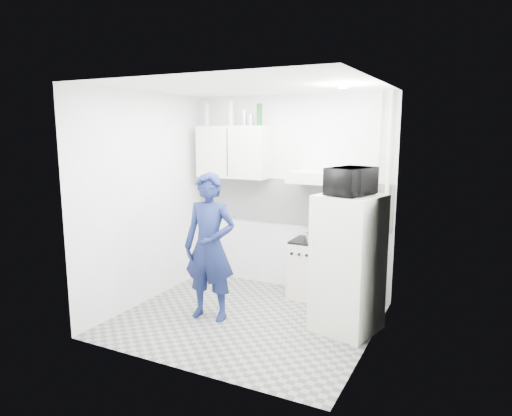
% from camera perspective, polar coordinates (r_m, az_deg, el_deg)
% --- Properties ---
extents(floor, '(2.80, 2.80, 0.00)m').
position_cam_1_polar(floor, '(5.40, -1.26, -13.70)').
color(floor, gray).
rests_on(floor, ground).
extents(ceiling, '(2.80, 2.80, 0.00)m').
position_cam_1_polar(ceiling, '(4.97, -1.38, 14.95)').
color(ceiling, white).
rests_on(ceiling, wall_back).
extents(wall_back, '(2.80, 0.00, 2.80)m').
position_cam_1_polar(wall_back, '(6.14, 4.16, 1.80)').
color(wall_back, white).
rests_on(wall_back, floor).
extents(wall_left, '(0.00, 2.60, 2.60)m').
position_cam_1_polar(wall_left, '(5.81, -13.61, 1.08)').
color(wall_left, white).
rests_on(wall_left, floor).
extents(wall_right, '(0.00, 2.60, 2.60)m').
position_cam_1_polar(wall_right, '(4.55, 14.45, -1.33)').
color(wall_right, white).
rests_on(wall_right, floor).
extents(person, '(0.66, 0.48, 1.68)m').
position_cam_1_polar(person, '(5.21, -5.81, -4.84)').
color(person, '#141E48').
rests_on(person, floor).
extents(stove, '(0.46, 0.46, 0.73)m').
position_cam_1_polar(stove, '(5.98, 6.65, -7.65)').
color(stove, silver).
rests_on(stove, floor).
extents(fridge, '(0.74, 0.74, 1.48)m').
position_cam_1_polar(fridge, '(5.00, 11.44, -6.83)').
color(fridge, white).
rests_on(fridge, floor).
extents(stove_top, '(0.44, 0.44, 0.03)m').
position_cam_1_polar(stove_top, '(5.88, 6.72, -4.13)').
color(stove_top, black).
rests_on(stove_top, stove).
extents(saucepan, '(0.21, 0.21, 0.11)m').
position_cam_1_polar(saucepan, '(5.78, 7.25, -3.67)').
color(saucepan, silver).
rests_on(saucepan, stove_top).
extents(microwave, '(0.60, 0.48, 0.29)m').
position_cam_1_polar(microwave, '(4.82, 11.79, 3.30)').
color(microwave, black).
rests_on(microwave, fridge).
extents(bottle_a, '(0.07, 0.07, 0.30)m').
position_cam_1_polar(bottle_a, '(6.48, -6.19, 11.50)').
color(bottle_a, '#B2B7BC').
rests_on(bottle_a, upper_cabinet).
extents(bottle_d, '(0.08, 0.08, 0.35)m').
position_cam_1_polar(bottle_d, '(6.28, -3.17, 11.82)').
color(bottle_d, '#B2B7BC').
rests_on(bottle_d, upper_cabinet).
extents(canister_a, '(0.08, 0.08, 0.20)m').
position_cam_1_polar(canister_a, '(6.18, -1.52, 11.18)').
color(canister_a, silver).
rests_on(canister_a, upper_cabinet).
extents(canister_b, '(0.08, 0.08, 0.16)m').
position_cam_1_polar(canister_b, '(6.13, -0.70, 10.99)').
color(canister_b, silver).
rests_on(canister_b, upper_cabinet).
extents(bottle_e, '(0.07, 0.07, 0.29)m').
position_cam_1_polar(bottle_e, '(6.08, 0.43, 11.60)').
color(bottle_e, '#144C1E').
rests_on(bottle_e, upper_cabinet).
extents(upper_cabinet, '(1.00, 0.35, 0.70)m').
position_cam_1_polar(upper_cabinet, '(6.26, -2.80, 7.02)').
color(upper_cabinet, white).
rests_on(upper_cabinet, wall_back).
extents(range_hood, '(0.60, 0.50, 0.14)m').
position_cam_1_polar(range_hood, '(5.72, 7.40, 3.87)').
color(range_hood, silver).
rests_on(range_hood, wall_back).
extents(backsplash, '(2.74, 0.03, 0.60)m').
position_cam_1_polar(backsplash, '(6.14, 4.09, 0.86)').
color(backsplash, white).
rests_on(backsplash, wall_back).
extents(pipe_a, '(0.05, 0.05, 2.60)m').
position_cam_1_polar(pipe_a, '(5.70, 16.00, 0.81)').
color(pipe_a, silver).
rests_on(pipe_a, floor).
extents(pipe_b, '(0.04, 0.04, 2.60)m').
position_cam_1_polar(pipe_b, '(5.72, 14.82, 0.90)').
color(pipe_b, silver).
rests_on(pipe_b, floor).
extents(ceiling_spot_fixture, '(0.10, 0.10, 0.02)m').
position_cam_1_polar(ceiling_spot_fixture, '(4.78, 10.82, 14.63)').
color(ceiling_spot_fixture, white).
rests_on(ceiling_spot_fixture, ceiling).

